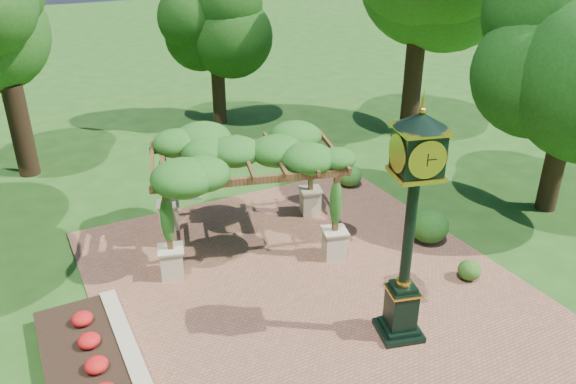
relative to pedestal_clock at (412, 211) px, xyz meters
name	(u,v)px	position (x,y,z in m)	size (l,w,h in m)	color
ground	(338,319)	(-0.90, 1.09, -3.13)	(120.00, 120.00, 0.00)	#1E4714
brick_plaza	(316,295)	(-0.90, 2.09, -3.11)	(10.00, 12.00, 0.04)	brown
border_wall	(134,364)	(-5.50, 1.59, -2.93)	(0.35, 5.00, 0.40)	#C6B793
flower_bed	(88,380)	(-6.40, 1.59, -2.95)	(1.50, 5.00, 0.36)	red
pedestal_clock	(412,211)	(0.00, 0.00, 0.00)	(1.27, 1.27, 5.23)	black
pergola	(245,158)	(-1.34, 5.21, -0.52)	(5.67, 4.34, 3.16)	beige
sundial	(193,186)	(-1.75, 8.75, -2.72)	(0.68, 0.68, 0.93)	gray
shrub_front	(469,270)	(2.90, 0.86, -2.82)	(0.58, 0.58, 0.52)	#295618
shrub_mid	(429,226)	(3.23, 2.82, -2.60)	(1.09, 1.09, 0.98)	#1D4F16
shrub_back	(350,176)	(3.29, 7.00, -2.71)	(0.83, 0.83, 0.75)	#2E681E
tree_north	(215,26)	(1.85, 15.48, 1.19)	(3.45, 3.45, 6.30)	#2F2113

